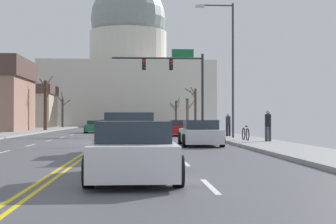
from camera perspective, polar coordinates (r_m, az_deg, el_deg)
ground at (r=28.80m, az=-7.60°, el=-3.46°), size 20.00×180.00×0.20m
signal_gantry at (r=41.91m, az=1.15°, el=4.57°), size 7.91×0.41×7.23m
street_lamp_right at (r=31.94m, az=7.09°, el=6.28°), size 2.50×0.24×8.75m
capitol_building at (r=99.52m, az=-4.71°, el=4.96°), size 33.16×20.99×31.67m
sedan_near_00 at (r=38.66m, az=1.41°, el=-1.95°), size 1.98×4.29×1.25m
sedan_near_01 at (r=31.79m, az=-4.29°, el=-2.24°), size 2.00×4.59×1.20m
sedan_near_02 at (r=24.71m, az=3.81°, el=-2.55°), size 2.08×4.46×1.30m
pickup_truck_near_03 at (r=18.34m, az=-4.61°, el=-2.82°), size 2.34×5.78×1.61m
sedan_near_04 at (r=11.06m, az=-4.02°, el=-4.72°), size 2.03×4.34×1.32m
sedan_oncoming_00 at (r=47.17m, az=-8.46°, el=-1.75°), size 2.23×4.29×1.18m
sedan_oncoming_01 at (r=57.47m, az=-7.15°, el=-1.56°), size 2.07×4.39×1.22m
sedan_oncoming_02 at (r=71.03m, az=-6.62°, el=-1.39°), size 1.98×4.56×1.28m
flank_building_01 at (r=80.50m, az=-17.12°, el=0.69°), size 11.22×8.11×6.65m
bare_tree_00 at (r=83.78m, az=0.94°, el=-0.02°), size 1.76×1.82×5.00m
bare_tree_01 at (r=70.32m, az=-12.30°, el=0.10°), size 2.19×2.26×4.92m
bare_tree_02 at (r=67.40m, az=2.31°, el=-0.04°), size 1.44×1.51×4.10m
bare_tree_03 at (r=53.83m, az=-14.22°, el=0.92°), size 1.23×1.58×5.89m
bare_tree_04 at (r=52.14m, az=3.21°, el=0.51°), size 1.42×2.03×4.59m
pedestrian_00 at (r=26.92m, az=11.68°, el=-1.39°), size 0.35×0.34×1.70m
pedestrian_01 at (r=34.30m, az=7.09°, el=-1.34°), size 0.35×0.34×1.61m
bicycle_parked at (r=28.31m, az=9.11°, el=-2.56°), size 0.12×1.77×0.85m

